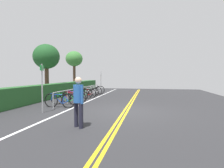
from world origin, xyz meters
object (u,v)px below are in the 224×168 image
at_px(bicycle_5, 87,93).
at_px(tree_far_right, 74,59).
at_px(bicycle_7, 93,91).
at_px(sign_post_far, 101,80).
at_px(pedestrian, 78,99).
at_px(bike_rack, 82,90).
at_px(bicycle_3, 75,96).
at_px(tree_mid, 46,57).
at_px(bicycle_8, 95,90).
at_px(bicycle_4, 80,94).
at_px(bicycle_2, 74,97).
at_px(bicycle_0, 60,100).
at_px(sign_post_near, 42,83).
at_px(bicycle_6, 90,92).
at_px(bicycle_1, 65,99).

bearing_deg(bicycle_5, tree_far_right, 29.16).
height_order(bicycle_7, sign_post_far, sign_post_far).
bearing_deg(tree_far_right, pedestrian, -156.64).
relative_size(bike_rack, bicycle_3, 4.73).
relative_size(tree_mid, tree_far_right, 0.93).
bearing_deg(tree_mid, bicycle_3, -123.77).
relative_size(bike_rack, sign_post_far, 4.01).
relative_size(bicycle_8, sign_post_far, 0.84).
distance_m(bike_rack, bicycle_4, 0.31).
bearing_deg(bike_rack, bicycle_2, -176.02).
relative_size(bicycle_5, bicycle_8, 0.95).
relative_size(bicycle_0, pedestrian, 1.05).
bearing_deg(bicycle_3, bicycle_0, -175.00).
bearing_deg(bicycle_0, bicycle_8, 1.44).
bearing_deg(sign_post_near, pedestrian, -127.35).
relative_size(bicycle_5, bicycle_7, 0.97).
distance_m(bicycle_0, sign_post_near, 1.69).
height_order(bicycle_0, tree_mid, tree_mid).
relative_size(bicycle_7, bicycle_8, 0.98).
height_order(bicycle_6, tree_far_right, tree_far_right).
bearing_deg(bike_rack, tree_far_right, 26.30).
bearing_deg(tree_mid, bicycle_8, -59.62).
xyz_separation_m(bicycle_1, bicycle_2, (0.78, -0.17, 0.01)).
bearing_deg(bicycle_2, bicycle_0, 178.78).
height_order(bicycle_2, tree_far_right, tree_far_right).
bearing_deg(pedestrian, sign_post_far, 11.34).
bearing_deg(bicycle_4, bicycle_6, -3.96).
xyz_separation_m(bicycle_1, tree_far_right, (10.92, 4.06, 3.26)).
distance_m(bicycle_5, bicycle_6, 0.93).
relative_size(bike_rack, pedestrian, 5.02).
height_order(bicycle_4, sign_post_near, sign_post_near).
relative_size(bicycle_1, tree_mid, 0.40).
relative_size(bicycle_0, sign_post_near, 0.78).
relative_size(bicycle_4, tree_mid, 0.41).
xyz_separation_m(bicycle_0, sign_post_far, (8.73, 0.05, 0.88)).
xyz_separation_m(bicycle_0, bicycle_1, (0.96, 0.13, -0.05)).
bearing_deg(sign_post_far, bicycle_3, 178.28).
xyz_separation_m(bicycle_1, bicycle_8, (6.14, 0.05, 0.04)).
distance_m(bicycle_7, pedestrian, 9.86).
bearing_deg(bicycle_1, bicycle_2, -12.32).
bearing_deg(bicycle_6, bicycle_4, 176.04).
distance_m(bicycle_0, bicycle_4, 3.53).
bearing_deg(bike_rack, bicycle_5, -1.49).
bearing_deg(bicycle_4, bicycle_5, -9.42).
height_order(bicycle_1, sign_post_near, sign_post_near).
bearing_deg(sign_post_near, bicycle_8, 0.37).
height_order(bicycle_5, sign_post_far, sign_post_far).
xyz_separation_m(sign_post_far, tree_far_right, (3.15, 4.14, 2.33)).
relative_size(bicycle_7, sign_post_far, 0.83).
bearing_deg(tree_mid, sign_post_far, -44.74).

